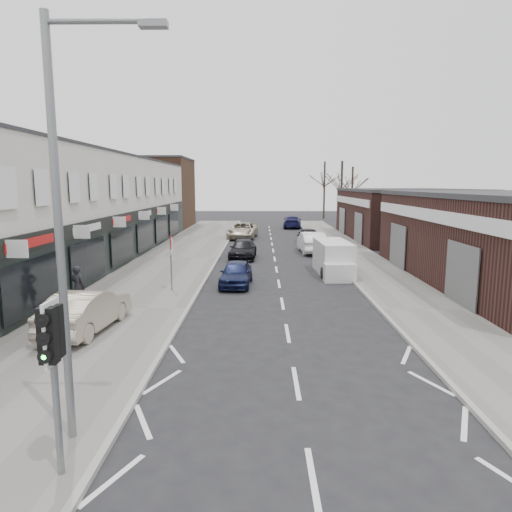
{
  "coord_description": "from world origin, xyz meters",
  "views": [
    {
      "loc": [
        -0.91,
        -9.24,
        5.11
      ],
      "look_at": [
        -1.1,
        6.74,
        2.6
      ],
      "focal_mm": 32.0,
      "sensor_mm": 36.0,
      "label": 1
    }
  ],
  "objects_px": {
    "street_lamp": "(67,211)",
    "pedestrian": "(78,287)",
    "white_van": "(333,259)",
    "parked_car_left_b": "(243,249)",
    "traffic_light": "(52,348)",
    "parked_car_left_a": "(236,273)",
    "parked_car_left_c": "(243,230)",
    "parked_car_right_c": "(292,222)",
    "sedan_on_pavement": "(86,310)",
    "warning_sign": "(171,247)",
    "parked_car_right_a": "(312,242)",
    "parked_car_right_b": "(308,235)"
  },
  "relations": [
    {
      "from": "traffic_light",
      "to": "pedestrian",
      "type": "bearing_deg",
      "value": 110.2
    },
    {
      "from": "parked_car_left_a",
      "to": "parked_car_left_b",
      "type": "height_order",
      "value": "same"
    },
    {
      "from": "street_lamp",
      "to": "pedestrian",
      "type": "height_order",
      "value": "street_lamp"
    },
    {
      "from": "warning_sign",
      "to": "sedan_on_pavement",
      "type": "height_order",
      "value": "warning_sign"
    },
    {
      "from": "sedan_on_pavement",
      "to": "parked_car_right_a",
      "type": "height_order",
      "value": "parked_car_right_a"
    },
    {
      "from": "white_van",
      "to": "parked_car_left_b",
      "type": "height_order",
      "value": "white_van"
    },
    {
      "from": "street_lamp",
      "to": "white_van",
      "type": "bearing_deg",
      "value": 66.06
    },
    {
      "from": "warning_sign",
      "to": "parked_car_right_a",
      "type": "distance_m",
      "value": 15.36
    },
    {
      "from": "street_lamp",
      "to": "parked_car_left_c",
      "type": "relative_size",
      "value": 1.47
    },
    {
      "from": "parked_car_left_a",
      "to": "parked_car_right_c",
      "type": "bearing_deg",
      "value": 84.09
    },
    {
      "from": "parked_car_right_c",
      "to": "parked_car_left_b",
      "type": "bearing_deg",
      "value": 83.08
    },
    {
      "from": "traffic_light",
      "to": "parked_car_left_b",
      "type": "xyz_separation_m",
      "value": [
        2.2,
        24.26,
        -1.78
      ]
    },
    {
      "from": "street_lamp",
      "to": "traffic_light",
      "type": "bearing_deg",
      "value": -84.12
    },
    {
      "from": "traffic_light",
      "to": "street_lamp",
      "type": "bearing_deg",
      "value": 95.88
    },
    {
      "from": "parked_car_left_c",
      "to": "parked_car_right_b",
      "type": "bearing_deg",
      "value": -24.76
    },
    {
      "from": "white_van",
      "to": "parked_car_left_b",
      "type": "distance_m",
      "value": 7.79
    },
    {
      "from": "parked_car_left_a",
      "to": "parked_car_right_a",
      "type": "xyz_separation_m",
      "value": [
        5.08,
        11.46,
        0.16
      ]
    },
    {
      "from": "white_van",
      "to": "warning_sign",
      "type": "bearing_deg",
      "value": -153.64
    },
    {
      "from": "warning_sign",
      "to": "sedan_on_pavement",
      "type": "distance_m",
      "value": 6.51
    },
    {
      "from": "traffic_light",
      "to": "street_lamp",
      "type": "relative_size",
      "value": 0.39
    },
    {
      "from": "traffic_light",
      "to": "sedan_on_pavement",
      "type": "height_order",
      "value": "traffic_light"
    },
    {
      "from": "parked_car_left_c",
      "to": "pedestrian",
      "type": "bearing_deg",
      "value": -97.37
    },
    {
      "from": "parked_car_right_c",
      "to": "street_lamp",
      "type": "bearing_deg",
      "value": 86.35
    },
    {
      "from": "traffic_light",
      "to": "parked_car_right_c",
      "type": "distance_m",
      "value": 47.51
    },
    {
      "from": "parked_car_right_a",
      "to": "parked_car_right_c",
      "type": "bearing_deg",
      "value": -92.35
    },
    {
      "from": "street_lamp",
      "to": "parked_car_left_a",
      "type": "distance_m",
      "value": 15.08
    },
    {
      "from": "traffic_light",
      "to": "parked_car_left_c",
      "type": "distance_m",
      "value": 36.35
    },
    {
      "from": "parked_car_left_a",
      "to": "parked_car_right_a",
      "type": "bearing_deg",
      "value": 69.14
    },
    {
      "from": "parked_car_left_b",
      "to": "parked_car_right_a",
      "type": "distance_m",
      "value": 5.79
    },
    {
      "from": "traffic_light",
      "to": "warning_sign",
      "type": "xyz_separation_m",
      "value": [
        -0.76,
        14.02,
        -0.21
      ]
    },
    {
      "from": "warning_sign",
      "to": "parked_car_right_a",
      "type": "relative_size",
      "value": 0.56
    },
    {
      "from": "white_van",
      "to": "parked_car_right_c",
      "type": "bearing_deg",
      "value": 88.28
    },
    {
      "from": "traffic_light",
      "to": "pedestrian",
      "type": "xyz_separation_m",
      "value": [
        -3.95,
        10.75,
        -1.41
      ]
    },
    {
      "from": "warning_sign",
      "to": "pedestrian",
      "type": "distance_m",
      "value": 4.72
    },
    {
      "from": "street_lamp",
      "to": "white_van",
      "type": "height_order",
      "value": "street_lamp"
    },
    {
      "from": "parked_car_right_a",
      "to": "sedan_on_pavement",
      "type": "bearing_deg",
      "value": 60.09
    },
    {
      "from": "street_lamp",
      "to": "parked_car_left_b",
      "type": "bearing_deg",
      "value": 84.24
    },
    {
      "from": "parked_car_left_a",
      "to": "parked_car_left_c",
      "type": "relative_size",
      "value": 0.69
    },
    {
      "from": "street_lamp",
      "to": "pedestrian",
      "type": "distance_m",
      "value": 10.89
    },
    {
      "from": "street_lamp",
      "to": "warning_sign",
      "type": "relative_size",
      "value": 2.96
    },
    {
      "from": "sedan_on_pavement",
      "to": "parked_car_left_c",
      "type": "distance_m",
      "value": 28.69
    },
    {
      "from": "traffic_light",
      "to": "parked_car_left_c",
      "type": "relative_size",
      "value": 0.57
    },
    {
      "from": "parked_car_left_b",
      "to": "parked_car_right_c",
      "type": "height_order",
      "value": "parked_car_right_c"
    },
    {
      "from": "parked_car_right_b",
      "to": "parked_car_left_b",
      "type": "bearing_deg",
      "value": 54.23
    },
    {
      "from": "pedestrian",
      "to": "parked_car_right_b",
      "type": "xyz_separation_m",
      "value": [
        11.57,
        22.12,
        -0.32
      ]
    },
    {
      "from": "street_lamp",
      "to": "parked_car_right_c",
      "type": "xyz_separation_m",
      "value": [
        7.27,
        45.72,
        -3.9
      ]
    },
    {
      "from": "warning_sign",
      "to": "parked_car_right_c",
      "type": "xyz_separation_m",
      "value": [
        7.91,
        32.92,
        -1.48
      ]
    },
    {
      "from": "street_lamp",
      "to": "parked_car_left_c",
      "type": "xyz_separation_m",
      "value": [
        1.79,
        35.06,
        -3.86
      ]
    },
    {
      "from": "warning_sign",
      "to": "white_van",
      "type": "xyz_separation_m",
      "value": [
        8.39,
        4.66,
        -1.31
      ]
    },
    {
      "from": "white_van",
      "to": "parked_car_right_a",
      "type": "bearing_deg",
      "value": 89.69
    }
  ]
}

